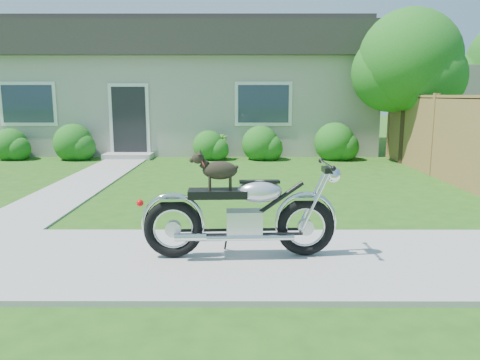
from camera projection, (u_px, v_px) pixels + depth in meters
The scene contains 10 objects.
ground at pixel (80, 260), 5.32m from camera, with size 80.00×80.00×0.00m, color #235114.
sidewalk at pixel (80, 259), 5.32m from camera, with size 24.00×2.20×0.04m, color #9E9B93.
walkway at pixel (89, 180), 10.24m from camera, with size 1.20×8.00×0.03m, color #9E9B93.
house at pixel (190, 87), 16.74m from camera, with size 12.60×7.03×4.50m.
fence at pixel (434, 135), 10.80m from camera, with size 0.12×6.62×1.90m.
tree_near at pixel (415, 65), 12.39m from camera, with size 2.73×2.69×4.13m.
shrub_row at pixel (189, 144), 13.61m from camera, with size 10.53×1.17×1.17m.
potted_plant_left at pixel (72, 146), 13.67m from camera, with size 0.71×0.61×0.79m, color #214F14.
potted_plant_right at pixel (221, 147), 13.67m from camera, with size 0.41×0.41×0.74m, color #32711F.
motorcycle_with_dog at pixel (243, 212), 5.25m from camera, with size 2.22×0.60×1.20m.
Camera 1 is at (1.84, -5.07, 1.85)m, focal length 35.00 mm.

